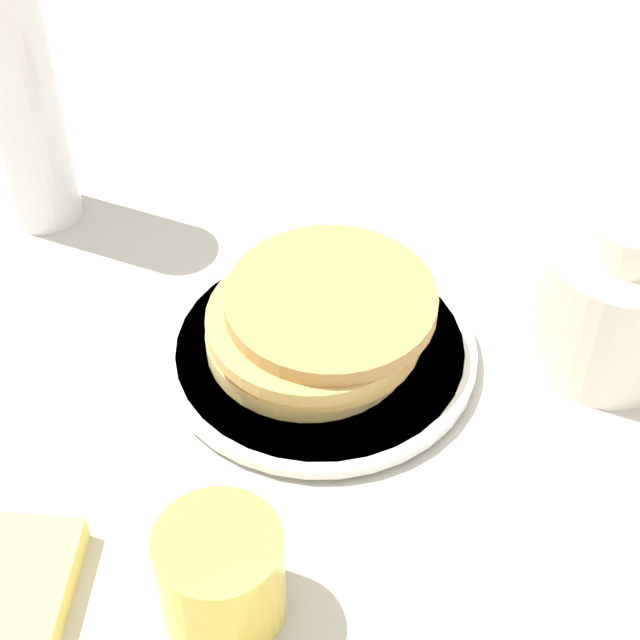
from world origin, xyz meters
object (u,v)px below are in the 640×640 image
object	(u,v)px
juice_glass	(221,575)
water_bottle_far	(18,91)
pancake_stack	(317,322)
plate	(320,351)
cream_jug	(616,299)

from	to	relation	value
juice_glass	water_bottle_far	size ratio (longest dim) A/B	0.30
pancake_stack	water_bottle_far	xyz separation A→B (m)	(-0.27, -0.12, 0.08)
plate	pancake_stack	distance (m)	0.03
juice_glass	cream_jug	world-z (taller)	cream_jug
pancake_stack	cream_jug	size ratio (longest dim) A/B	1.28
water_bottle_far	pancake_stack	bearing A→B (deg)	24.90
juice_glass	cream_jug	size ratio (longest dim) A/B	0.58
cream_jug	juice_glass	bearing A→B (deg)	-80.74
cream_jug	water_bottle_far	bearing A→B (deg)	-139.33
juice_glass	cream_jug	bearing A→B (deg)	99.26
pancake_stack	water_bottle_far	bearing A→B (deg)	-155.10
cream_jug	water_bottle_far	world-z (taller)	water_bottle_far
water_bottle_far	cream_jug	bearing A→B (deg)	40.67
plate	water_bottle_far	world-z (taller)	water_bottle_far
water_bottle_far	juice_glass	bearing A→B (deg)	-3.72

